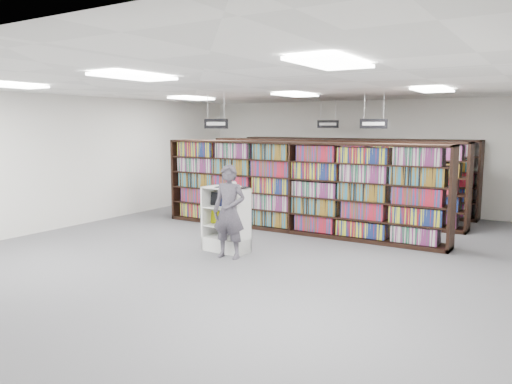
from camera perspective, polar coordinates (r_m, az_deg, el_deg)
The scene contains 19 objects.
floor at distance 10.07m, azimuth -0.89°, elevation -6.59°, with size 12.00×12.00×0.00m, color #535458.
ceiling at distance 9.79m, azimuth -0.93°, elevation 11.89°, with size 10.00×12.00×0.10m, color white.
wall_back at distance 15.19m, azimuth 11.39°, elevation 4.18°, with size 10.00×0.10×3.20m, color silver.
wall_left at distance 13.18m, azimuth -19.60°, elevation 3.39°, with size 0.10×12.00×3.20m, color silver.
bookshelf_row_near at distance 11.59m, azimuth 4.43°, elevation 0.55°, with size 7.00×0.60×2.10m.
bookshelf_row_mid at distance 13.38m, azimuth 8.35°, elevation 1.44°, with size 7.00×0.60×2.10m.
bookshelf_row_far at distance 14.95m, azimuth 10.94°, elevation 2.03°, with size 7.00×0.60×2.10m.
aisle_sign_left at distance 11.44m, azimuth -4.60°, elevation 7.89°, with size 0.65×0.02×0.80m.
aisle_sign_right at distance 11.84m, azimuth 13.28°, elevation 7.71°, with size 0.65×0.02×0.80m.
aisle_sign_center at distance 14.42m, azimuth 8.22°, elevation 7.78°, with size 0.65×0.02×0.80m.
troffer_front_left at distance 9.79m, azimuth -26.44°, elevation 10.87°, with size 0.60×1.20×0.04m, color white.
troffer_front_center at distance 7.44m, azimuth -13.78°, elevation 12.71°, with size 0.60×1.20×0.04m, color white.
troffer_front_right at distance 5.73m, azimuth 8.54°, elevation 14.43°, with size 0.60×1.20×0.04m, color white.
troffer_back_left at distance 13.16m, azimuth -7.37°, elevation 10.56°, with size 0.60×1.20×0.04m, color white.
troffer_back_center at distance 11.52m, azimuth 4.54°, elevation 11.02°, with size 0.60×1.20×0.04m, color white.
troffer_back_right at distance 10.50m, azimuth 19.55°, elevation 10.95°, with size 0.60×1.20×0.04m, color white.
endcap_display at distance 9.89m, azimuth -3.32°, elevation -4.22°, with size 0.94×0.52×1.28m.
open_book at distance 9.66m, azimuth -2.83°, elevation 0.71°, with size 0.62×0.40×0.13m.
shopper at distance 9.30m, azimuth -3.09°, elevation -2.26°, with size 0.64×0.42×1.75m, color #504B56.
Camera 1 is at (5.25, -8.23, 2.47)m, focal length 35.00 mm.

